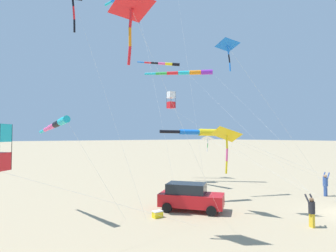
# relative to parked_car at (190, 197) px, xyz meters

# --- Properties ---
(parked_car) EXTENTS (4.09, 4.54, 1.85)m
(parked_car) POSITION_rel_parked_car_xyz_m (0.00, 0.00, 0.00)
(parked_car) COLOR red
(parked_car) RESTS_ON ground_plane
(cooler_box) EXTENTS (0.62, 0.42, 0.42)m
(cooler_box) POSITION_rel_parked_car_xyz_m (2.67, -0.02, -0.74)
(cooler_box) COLOR yellow
(cooler_box) RESTS_ON ground_plane
(person_adult_flyer) EXTENTS (0.58, 0.45, 1.99)m
(person_adult_flyer) POSITION_rel_parked_car_xyz_m (-12.21, 3.41, 0.13)
(person_adult_flyer) COLOR #335199
(person_adult_flyer) RESTS_ON ground_plane
(person_child_grey_jacket) EXTENTS (0.56, 0.63, 1.80)m
(person_child_grey_jacket) POSITION_rel_parked_car_xyz_m (-3.18, 6.63, 0.03)
(person_child_grey_jacket) COLOR gold
(person_child_grey_jacket) RESTS_ON ground_plane
(kite_windsock_orange_high_right) EXTENTS (5.83, 18.46, 14.25)m
(kite_windsock_orange_high_right) POSITION_rel_parked_car_xyz_m (-6.90, -12.56, 12.89)
(kite_windsock_orange_high_right) COLOR black
(kite_windsock_orange_high_right) RESTS_ON ground_plane
(kite_delta_long_streamer_left) EXTENTS (10.49, 8.68, 5.72)m
(kite_delta_long_streamer_left) POSITION_rel_parked_car_xyz_m (-1.44, 2.09, 4.19)
(kite_delta_long_streamer_left) COLOR yellow
(kite_delta_long_streamer_left) RESTS_ON ground_plane
(kite_delta_green_low_center) EXTENTS (1.27, 14.14, 5.11)m
(kite_delta_green_low_center) POSITION_rel_parked_car_xyz_m (-11.67, -10.01, 3.79)
(kite_delta_green_low_center) COLOR white
(kite_delta_green_low_center) RESTS_ON ground_plane
(kite_windsock_black_fish_shape) EXTENTS (15.71, 7.85, 5.65)m
(kite_windsock_black_fish_shape) POSITION_rel_parked_car_xyz_m (-2.32, -1.63, 4.42)
(kite_windsock_black_fish_shape) COLOR yellow
(kite_windsock_black_fish_shape) RESTS_ON ground_plane
(kite_delta_checkered_midright) EXTENTS (10.08, 3.20, 11.39)m
(kite_delta_checkered_midright) POSITION_rel_parked_car_xyz_m (-1.32, 2.32, 10.02)
(kite_delta_checkered_midright) COLOR blue
(kite_delta_checkered_midright) RESTS_ON ground_plane
(kite_windsock_magenta_far_left) EXTENTS (3.85, 5.50, 6.25)m
(kite_windsock_magenta_far_left) POSITION_rel_parked_car_xyz_m (7.96, -3.25, 4.84)
(kite_windsock_magenta_far_left) COLOR #1EB7C6
(kite_windsock_magenta_far_left) RESTS_ON ground_plane
(kite_delta_blue_topmost) EXTENTS (7.57, 2.38, 12.04)m
(kite_delta_blue_topmost) POSITION_rel_parked_car_xyz_m (5.83, 2.32, 10.50)
(kite_delta_blue_topmost) COLOR red
(kite_delta_blue_topmost) RESTS_ON ground_plane
(kite_box_red_high_left) EXTENTS (7.22, 11.36, 9.99)m
(kite_box_red_high_left) POSITION_rel_parked_car_xyz_m (-5.86, -9.83, 8.11)
(kite_box_red_high_left) COLOR white
(kite_box_red_high_left) RESTS_ON ground_plane
(kite_windsock_rainbow_low_near) EXTENTS (8.39, 16.82, 12.47)m
(kite_windsock_rainbow_low_near) POSITION_rel_parked_car_xyz_m (-7.56, -8.99, 11.23)
(kite_windsock_rainbow_low_near) COLOR purple
(kite_windsock_rainbow_low_near) RESTS_ON ground_plane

